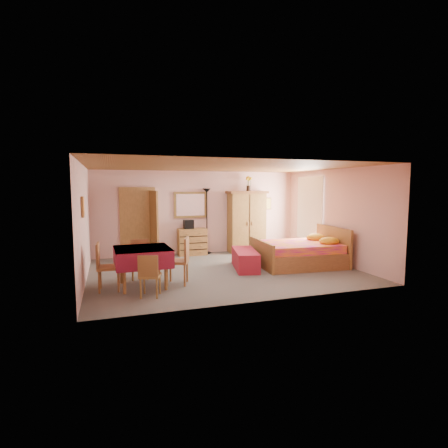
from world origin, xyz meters
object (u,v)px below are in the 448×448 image
object	(u,v)px
stereo	(189,224)
floor_lamp	(207,221)
bed	(298,247)
chair_east	(177,261)
dining_table	(143,267)
wall_mirror	(190,205)
chair_north	(140,260)
wardrobe	(247,222)
bench	(245,259)
chair_west	(109,267)
sunflower_vase	(249,184)
chest_of_drawers	(192,242)
chair_south	(150,275)

from	to	relation	value
stereo	floor_lamp	size ratio (longest dim) A/B	0.14
bed	chair_east	bearing A→B (deg)	-162.78
bed	dining_table	xyz separation A→B (m)	(-4.16, -0.76, -0.09)
stereo	floor_lamp	bearing A→B (deg)	8.02
wall_mirror	chair_north	distance (m)	3.35
wardrobe	bed	world-z (taller)	wardrobe
chair_north	bench	bearing A→B (deg)	-171.20
chair_west	sunflower_vase	bearing A→B (deg)	128.66
sunflower_vase	bed	bearing A→B (deg)	-77.52
wall_mirror	stereo	world-z (taller)	wall_mirror
chair_east	chair_west	bearing A→B (deg)	112.52
chest_of_drawers	chair_east	distance (m)	3.28
chair_west	chair_north	bearing A→B (deg)	140.80
floor_lamp	chair_south	xyz separation A→B (m)	(-2.22, -3.91, -0.61)
wall_mirror	wardrobe	distance (m)	1.89
floor_lamp	chair_south	distance (m)	4.54
wall_mirror	chair_west	size ratio (longest dim) A/B	1.05
sunflower_vase	chair_north	world-z (taller)	sunflower_vase
chest_of_drawers	chair_south	size ratio (longest dim) A/B	1.05
stereo	bench	bearing A→B (deg)	-66.39
chair_west	chair_east	bearing A→B (deg)	94.83
wall_mirror	stereo	size ratio (longest dim) A/B	3.54
wardrobe	dining_table	world-z (taller)	wardrobe
floor_lamp	sunflower_vase	xyz separation A→B (m)	(1.36, -0.13, 1.19)
sunflower_vase	chair_south	bearing A→B (deg)	-133.44
sunflower_vase	bed	xyz separation A→B (m)	(0.51, -2.29, -1.71)
wardrobe	bed	distance (m)	2.38
sunflower_vase	chair_south	xyz separation A→B (m)	(-3.58, -3.78, -1.80)
chest_of_drawers	dining_table	distance (m)	3.55
bed	chair_south	xyz separation A→B (m)	(-4.09, -1.49, -0.09)
wardrobe	chair_south	xyz separation A→B (m)	(-3.51, -3.74, -0.57)
chair_south	chair_north	size ratio (longest dim) A/B	0.94
stereo	chair_south	size ratio (longest dim) A/B	0.35
wardrobe	chair_north	distance (m)	4.31
stereo	floor_lamp	world-z (taller)	floor_lamp
stereo	wardrobe	size ratio (longest dim) A/B	0.15
dining_table	bed	bearing A→B (deg)	10.32
bench	dining_table	distance (m)	2.80
floor_lamp	chair_east	size ratio (longest dim) A/B	2.02
wall_mirror	bed	bearing A→B (deg)	-46.59
chair_south	chair_north	xyz separation A→B (m)	(-0.07, 1.40, 0.03)
bench	chair_east	xyz separation A→B (m)	(-1.94, -0.88, 0.27)
dining_table	chair_east	distance (m)	0.74
chest_of_drawers	floor_lamp	size ratio (longest dim) A/B	0.42
wall_mirror	dining_table	xyz separation A→B (m)	(-1.79, -3.28, -1.14)
wall_mirror	bed	xyz separation A→B (m)	(2.37, -2.52, -1.04)
chest_of_drawers	sunflower_vase	size ratio (longest dim) A/B	1.83
bench	chair_west	size ratio (longest dim) A/B	1.47
bed	floor_lamp	bearing A→B (deg)	131.91
stereo	floor_lamp	distance (m)	0.62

